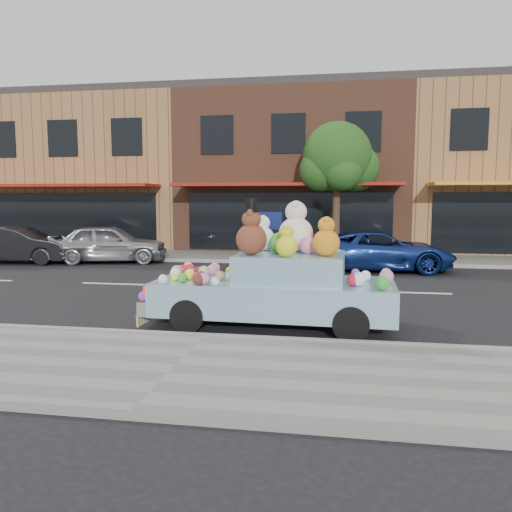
% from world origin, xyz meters
% --- Properties ---
extents(ground, '(120.00, 120.00, 0.00)m').
position_xyz_m(ground, '(0.00, 0.00, 0.00)').
color(ground, black).
rests_on(ground, ground).
extents(near_sidewalk, '(60.00, 3.00, 0.12)m').
position_xyz_m(near_sidewalk, '(0.00, -6.50, 0.06)').
color(near_sidewalk, gray).
rests_on(near_sidewalk, ground).
extents(far_sidewalk, '(60.00, 3.00, 0.12)m').
position_xyz_m(far_sidewalk, '(0.00, 6.50, 0.06)').
color(far_sidewalk, gray).
rests_on(far_sidewalk, ground).
extents(near_kerb, '(60.00, 0.12, 0.13)m').
position_xyz_m(near_kerb, '(0.00, -5.00, 0.07)').
color(near_kerb, gray).
rests_on(near_kerb, ground).
extents(far_kerb, '(60.00, 0.12, 0.13)m').
position_xyz_m(far_kerb, '(0.00, 5.00, 0.07)').
color(far_kerb, gray).
rests_on(far_kerb, ground).
extents(storefront_left, '(10.00, 9.80, 7.30)m').
position_xyz_m(storefront_left, '(-10.00, 11.97, 3.64)').
color(storefront_left, '#95663E').
rests_on(storefront_left, ground).
extents(storefront_mid, '(10.00, 9.80, 7.30)m').
position_xyz_m(storefront_mid, '(0.00, 11.97, 3.64)').
color(storefront_mid, brown).
rests_on(storefront_mid, ground).
extents(street_tree, '(3.00, 2.70, 5.22)m').
position_xyz_m(street_tree, '(2.03, 6.55, 3.69)').
color(street_tree, '#38281C').
rests_on(street_tree, ground).
extents(car_silver, '(4.45, 2.63, 1.42)m').
position_xyz_m(car_silver, '(-6.21, 4.36, 0.71)').
color(car_silver, '#9E9EA2').
rests_on(car_silver, ground).
extents(car_blue, '(4.73, 2.27, 1.30)m').
position_xyz_m(car_blue, '(3.46, 3.91, 0.65)').
color(car_blue, navy).
rests_on(car_blue, ground).
extents(car_dark, '(4.18, 1.87, 1.33)m').
position_xyz_m(car_dark, '(-9.40, 3.66, 0.67)').
color(car_dark, black).
rests_on(car_dark, ground).
extents(art_car, '(4.54, 1.89, 2.35)m').
position_xyz_m(art_car, '(1.00, -3.80, 0.82)').
color(art_car, black).
rests_on(art_car, ground).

